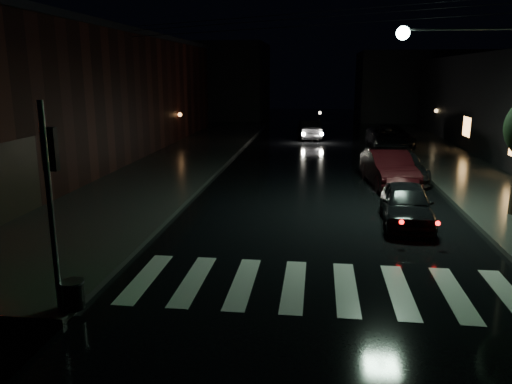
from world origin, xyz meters
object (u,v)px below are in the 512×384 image
(parked_car_b, at_px, (389,169))
(parked_car_c, at_px, (400,165))
(parked_car_d, at_px, (390,136))
(oncoming_car, at_px, (309,130))
(parked_car_a, at_px, (406,204))

(parked_car_b, height_order, parked_car_c, parked_car_b)
(parked_car_d, xyz_separation_m, oncoming_car, (-5.39, 3.91, -0.05))
(parked_car_a, xyz_separation_m, parked_car_c, (0.87, 7.11, 0.02))
(parked_car_a, bearing_deg, parked_car_d, 88.10)
(parked_car_a, relative_size, oncoming_car, 0.92)
(oncoming_car, bearing_deg, parked_car_c, 100.70)
(oncoming_car, bearing_deg, parked_car_a, 92.96)
(parked_car_a, xyz_separation_m, oncoming_car, (-3.59, 21.50, 0.04))
(parked_car_b, height_order, parked_car_d, parked_car_b)
(parked_car_c, bearing_deg, oncoming_car, 103.89)
(parked_car_c, xyz_separation_m, oncoming_car, (-4.46, 14.39, 0.02))
(parked_car_a, distance_m, parked_car_b, 5.70)
(parked_car_c, distance_m, oncoming_car, 15.06)
(parked_car_b, distance_m, parked_car_d, 12.00)
(parked_car_b, bearing_deg, parked_car_a, -98.18)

